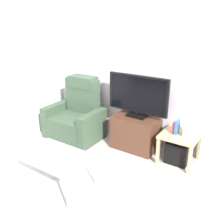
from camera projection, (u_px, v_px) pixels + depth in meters
The scene contains 13 objects.
ground_plane at pixel (108, 171), 3.63m from camera, with size 6.40×6.40×0.00m, color #BCB2AD.
wall_back at pixel (147, 68), 4.04m from camera, with size 6.40×0.06×2.60m, color silver.
wall_side at pixel (12, 67), 4.12m from camera, with size 0.06×4.48×2.60m, color silver.
tv_stand at pixel (136, 132), 4.18m from camera, with size 0.73×0.47×0.56m.
television at pixel (137, 95), 3.96m from camera, with size 1.02×0.20×0.68m.
recliner_armchair at pixel (76, 117), 4.57m from camera, with size 0.98×0.78×1.08m.
side_table at pixel (180, 138), 3.75m from camera, with size 0.54×0.54×0.46m.
subwoofer_box at pixel (179, 152), 3.83m from camera, with size 0.33×0.33×0.33m, color black.
book_leftmost at pixel (174, 128), 3.72m from camera, with size 0.03×0.10×0.17m, color red.
book_middle at pixel (177, 127), 3.69m from camera, with size 0.04×0.13×0.20m, color #3366B2.
game_console at pixel (188, 128), 3.64m from camera, with size 0.07×0.20×0.23m, color white.
coffee_table at pixel (56, 157), 3.23m from camera, with size 0.90×0.60×0.43m.
cell_phone at pixel (48, 155), 3.23m from camera, with size 0.07×0.15×0.01m, color #B7B7BC.
Camera 1 is at (1.74, -2.54, 2.12)m, focal length 40.46 mm.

